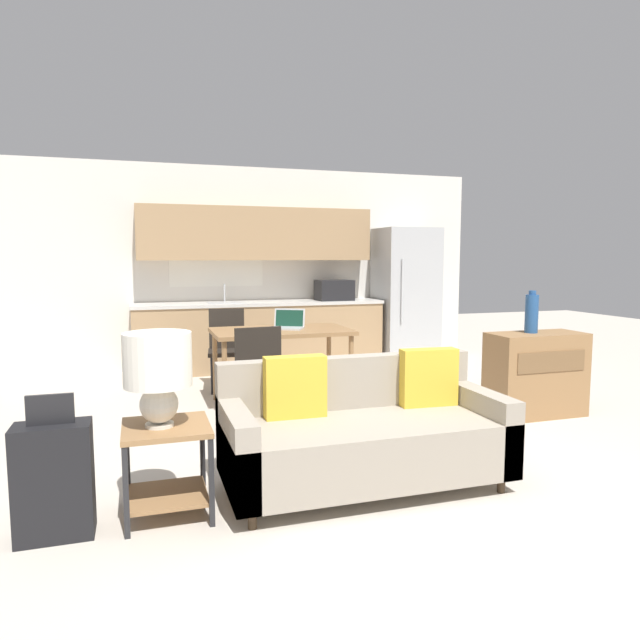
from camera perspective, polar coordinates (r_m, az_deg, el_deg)
The scene contains 14 objects.
ground_plane at distance 3.81m, azimuth 8.03°, elevation -16.75°, with size 20.00×20.00×0.00m, color beige.
wall_back at distance 7.93m, azimuth -6.59°, elevation 5.27°, with size 6.40×0.07×2.70m.
kitchen_counter at distance 7.67m, azimuth -5.92°, elevation 1.43°, with size 3.31×0.65×2.15m.
refrigerator at distance 8.24m, azimuth 8.54°, elevation 2.46°, with size 0.80×0.75×1.90m.
dining_table at distance 5.79m, azimuth -3.90°, elevation -1.66°, with size 1.37×0.81×0.76m.
couch at distance 3.81m, azimuth 4.16°, elevation -11.25°, with size 1.80×0.80×0.86m.
side_table at distance 3.48m, azimuth -15.05°, elevation -12.86°, with size 0.49×0.49×0.53m.
table_lamp at distance 3.33m, azimuth -15.91°, elevation -4.67°, with size 0.38×0.38×0.54m.
credenza at distance 5.76m, azimuth 20.76°, elevation -5.09°, with size 0.91×0.42×0.79m.
vase at distance 5.67m, azimuth 20.41°, elevation 0.65°, with size 0.12×0.12×0.40m.
dining_chair_far_left at distance 6.52m, azimuth -9.27°, elevation -2.52°, with size 0.47×0.47×0.91m.
dining_chair_near_left at distance 4.97m, azimuth -6.56°, elevation -5.24°, with size 0.46×0.46×0.91m.
laptop at distance 5.84m, azimuth -3.21°, elevation -0.38°, with size 0.40×0.38×0.20m.
suitcase at distance 3.44m, azimuth -25.07°, elevation -14.28°, with size 0.39×0.22×0.78m.
Camera 1 is at (-1.54, -3.15, 1.49)m, focal length 32.00 mm.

